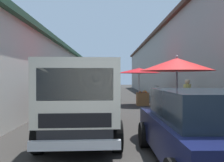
% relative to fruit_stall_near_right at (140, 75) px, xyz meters
% --- Properties ---
extents(ground, '(90.00, 90.00, 0.00)m').
position_rel_fruit_stall_near_right_xyz_m(ground, '(1.24, 1.44, -1.85)').
color(ground, '#33302D').
extents(building_left_whitewash, '(49.80, 7.50, 3.93)m').
position_rel_fruit_stall_near_right_xyz_m(building_left_whitewash, '(3.49, 8.46, 0.12)').
color(building_left_whitewash, beige).
rests_on(building_left_whitewash, ground).
extents(building_right_concrete, '(49.80, 7.50, 5.65)m').
position_rel_fruit_stall_near_right_xyz_m(building_right_concrete, '(3.49, -5.57, 0.98)').
color(building_right_concrete, gray).
rests_on(building_right_concrete, ground).
extents(fruit_stall_near_right, '(2.72, 2.72, 2.37)m').
position_rel_fruit_stall_near_right_xyz_m(fruit_stall_near_right, '(0.00, 0.00, 0.00)').
color(fruit_stall_near_right, '#9E9EA3').
rests_on(fruit_stall_near_right, ground).
extents(fruit_stall_mid_lane, '(2.39, 2.39, 2.37)m').
position_rel_fruit_stall_near_right_xyz_m(fruit_stall_mid_lane, '(-5.49, 2.77, -0.05)').
color(fruit_stall_mid_lane, '#9E9EA3').
rests_on(fruit_stall_mid_lane, ground).
extents(fruit_stall_far_right, '(2.16, 2.16, 2.34)m').
position_rel_fruit_stall_near_right_xyz_m(fruit_stall_far_right, '(-7.96, -0.08, -0.12)').
color(fruit_stall_far_right, '#9E9EA3').
rests_on(fruit_stall_far_right, ground).
extents(hatchback_car, '(3.94, 1.97, 1.45)m').
position_rel_fruit_stall_near_right_xyz_m(hatchback_car, '(-10.52, 0.14, -1.11)').
color(hatchback_car, '#0F1438').
rests_on(hatchback_car, ground).
extents(delivery_truck, '(5.01, 2.18, 2.08)m').
position_rel_fruit_stall_near_right_xyz_m(delivery_truck, '(-8.94, 2.59, -0.81)').
color(delivery_truck, black).
rests_on(delivery_truck, ground).
extents(vendor_by_crates, '(0.57, 0.42, 1.63)m').
position_rel_fruit_stall_near_right_xyz_m(vendor_by_crates, '(-4.55, -1.51, -0.91)').
color(vendor_by_crates, '#665B4C').
rests_on(vendor_by_crates, ground).
extents(parked_scooter, '(1.65, 0.63, 1.14)m').
position_rel_fruit_stall_near_right_xyz_m(parked_scooter, '(1.24, -1.49, -1.40)').
color(parked_scooter, black).
rests_on(parked_scooter, ground).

